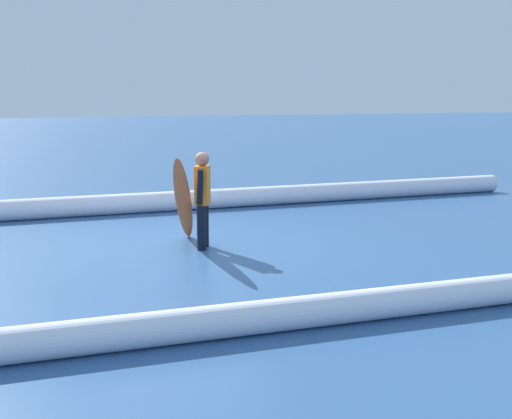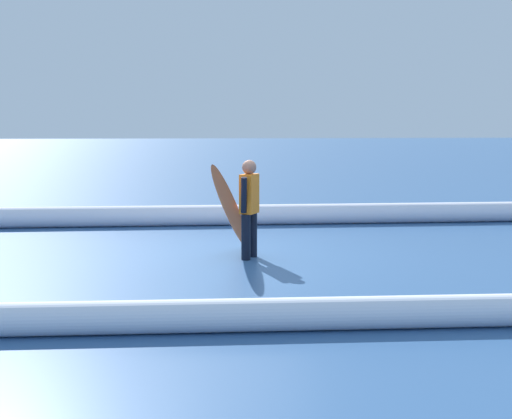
# 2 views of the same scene
# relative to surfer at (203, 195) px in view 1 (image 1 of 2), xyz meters

# --- Properties ---
(ground_plane) EXTENTS (122.21, 122.21, 0.00)m
(ground_plane) POSITION_rel_surfer_xyz_m (0.34, -0.30, -0.84)
(ground_plane) COLOR #30588B
(surfer) EXTENTS (0.33, 0.53, 1.51)m
(surfer) POSITION_rel_surfer_xyz_m (0.00, 0.00, 0.00)
(surfer) COLOR black
(surfer) RESTS_ON ground_plane
(surfboard) EXTENTS (0.84, 1.80, 1.52)m
(surfboard) POSITION_rel_surfer_xyz_m (0.27, -0.13, -0.10)
(surfboard) COLOR #E55926
(surfboard) RESTS_ON ground_plane
(wave_crest_foreground) EXTENTS (16.20, 0.74, 0.41)m
(wave_crest_foreground) POSITION_rel_surfer_xyz_m (-0.39, -3.67, -0.64)
(wave_crest_foreground) COLOR white
(wave_crest_foreground) RESTS_ON ground_plane
(wave_crest_midground) EXTENTS (19.66, 0.34, 0.34)m
(wave_crest_midground) POSITION_rel_surfer_xyz_m (0.45, 4.06, -0.67)
(wave_crest_midground) COLOR white
(wave_crest_midground) RESTS_ON ground_plane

